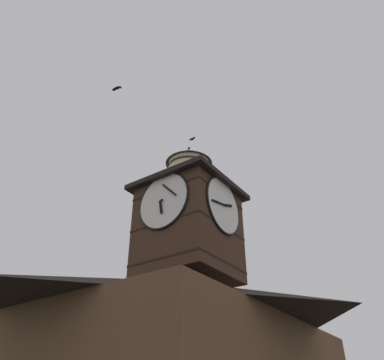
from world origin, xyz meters
name	(u,v)px	position (x,y,z in m)	size (l,w,h in m)	color
clock_tower	(189,221)	(-1.02, 0.48, 10.65)	(4.67, 4.67, 7.58)	#422B1E
pine_tree_behind	(142,356)	(-2.73, -3.57, 5.00)	(5.21, 5.21, 12.97)	#473323
moon	(0,311)	(-14.67, -38.70, 14.18)	(2.06, 2.06, 2.06)	silver
flying_bird_high	(192,139)	(-3.82, -1.28, 18.25)	(0.22, 0.47, 0.12)	black
flying_bird_low	(117,88)	(2.27, -2.29, 18.55)	(0.25, 0.61, 0.13)	black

